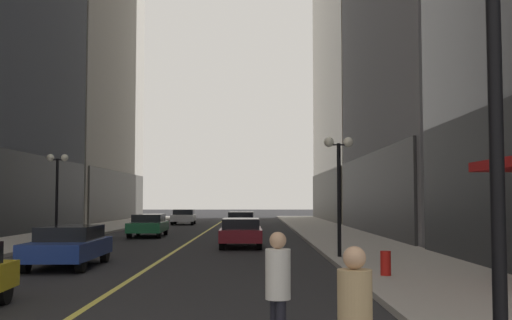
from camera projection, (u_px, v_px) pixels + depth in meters
The scene contains 15 objects.
ground_plane at pixel (201, 235), 39.39m from camera, with size 200.00×200.00×0.00m, color #262628.
sidewalk_left at pixel (69, 233), 39.40m from camera, with size 4.50×78.00×0.15m, color #ADA8A0.
sidewalk_right at pixel (334, 233), 39.39m from camera, with size 4.50×78.00×0.15m, color #ADA8A0.
lane_centre_stripe at pixel (201, 234), 39.39m from camera, with size 0.16×70.00×0.01m, color #E5D64C.
building_left_far at pixel (48, 17), 65.68m from camera, with size 15.77×26.00×42.50m.
car_blue at pixel (69, 245), 20.44m from camera, with size 1.97×4.60×1.32m.
car_maroon at pixel (241, 231), 28.95m from camera, with size 1.93×4.69×1.32m.
car_green at pixel (149, 224), 37.16m from camera, with size 2.05×4.82×1.32m.
car_navy at pixel (242, 220), 44.55m from camera, with size 2.06×4.79×1.32m.
car_white at pixel (184, 216), 55.25m from camera, with size 2.06×4.08×1.32m.
pedestrian_in_white_shirt at pixel (278, 286), 8.45m from camera, with size 0.46×0.46×1.74m.
traffic_light_near_right at pixel (411, 74), 7.86m from camera, with size 3.43×0.35×5.65m.
street_lamp_left_far at pixel (57, 178), 31.17m from camera, with size 1.06×0.36×4.43m.
street_lamp_right_mid at pixel (339, 170), 22.68m from camera, with size 1.06×0.36×4.43m.
fire_hydrant_right at pixel (386, 266), 16.92m from camera, with size 0.28×0.28×0.80m, color red.
Camera 1 is at (3.42, -4.61, 2.18)m, focal length 44.36 mm.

